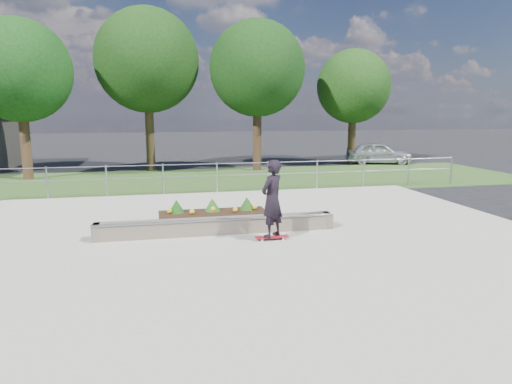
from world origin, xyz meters
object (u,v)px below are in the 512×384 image
(grind_ledge, at_px, (218,226))
(skateboarder, at_px, (272,199))
(parked_car, at_px, (379,153))
(planter_bed, at_px, (213,215))

(grind_ledge, xyz_separation_m, skateboarder, (1.19, -0.83, 0.80))
(grind_ledge, height_order, parked_car, parked_car)
(skateboarder, bearing_deg, grind_ledge, 145.05)
(grind_ledge, relative_size, skateboarder, 3.11)
(planter_bed, height_order, parked_car, parked_car)
(skateboarder, distance_m, parked_car, 17.85)
(parked_car, bearing_deg, skateboarder, 162.62)
(skateboarder, relative_size, parked_car, 0.51)
(grind_ledge, xyz_separation_m, planter_bed, (0.06, 1.36, -0.02))
(skateboarder, xyz_separation_m, parked_car, (10.26, 14.60, -0.41))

